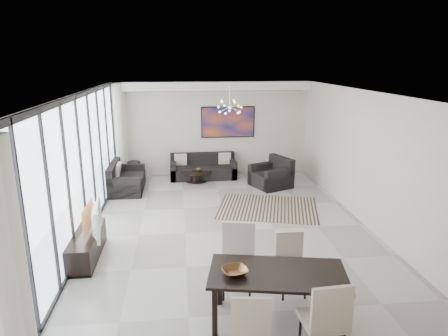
{
  "coord_description": "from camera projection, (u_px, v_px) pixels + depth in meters",
  "views": [
    {
      "loc": [
        -1.01,
        -7.79,
        3.53
      ],
      "look_at": [
        -0.07,
        0.53,
        1.25
      ],
      "focal_mm": 32.0,
      "sensor_mm": 36.0,
      "label": 1
    }
  ],
  "objects": [
    {
      "name": "room_shell",
      "position": [
        253.0,
        165.0,
        8.18
      ],
      "size": [
        6.0,
        9.0,
        2.9
      ],
      "color": "#A8A39B",
      "rests_on": "ground"
    },
    {
      "name": "window_wall",
      "position": [
        86.0,
        168.0,
        7.81
      ],
      "size": [
        0.37,
        8.95,
        2.9
      ],
      "color": "silver",
      "rests_on": "floor"
    },
    {
      "name": "soffit",
      "position": [
        212.0,
        86.0,
        11.9
      ],
      "size": [
        5.98,
        0.4,
        0.26
      ],
      "primitive_type": "cube",
      "color": "white",
      "rests_on": "room_shell"
    },
    {
      "name": "painting",
      "position": [
        228.0,
        122.0,
        12.41
      ],
      "size": [
        1.68,
        0.04,
        0.98
      ],
      "primitive_type": "cube",
      "color": "#C34D1B",
      "rests_on": "room_shell"
    },
    {
      "name": "chandelier",
      "position": [
        230.0,
        107.0,
        10.32
      ],
      "size": [
        0.66,
        0.66,
        0.71
      ],
      "color": "silver",
      "rests_on": "room_shell"
    },
    {
      "name": "rug",
      "position": [
        268.0,
        208.0,
        9.82
      ],
      "size": [
        2.77,
        2.38,
        0.01
      ],
      "primitive_type": "cube",
      "rotation": [
        0.0,
        0.0,
        -0.26
      ],
      "color": "black",
      "rests_on": "floor"
    },
    {
      "name": "coffee_table",
      "position": [
        196.0,
        175.0,
        11.96
      ],
      "size": [
        0.94,
        0.94,
        0.33
      ],
      "color": "black",
      "rests_on": "floor"
    },
    {
      "name": "bowl_coffee",
      "position": [
        198.0,
        170.0,
        11.84
      ],
      "size": [
        0.23,
        0.23,
        0.07
      ],
      "primitive_type": "imported",
      "rotation": [
        0.0,
        0.0,
        0.09
      ],
      "color": "brown",
      "rests_on": "coffee_table"
    },
    {
      "name": "sofa_main",
      "position": [
        203.0,
        170.0,
        12.31
      ],
      "size": [
        2.0,
        0.82,
        0.73
      ],
      "color": "black",
      "rests_on": "floor"
    },
    {
      "name": "loveseat",
      "position": [
        126.0,
        181.0,
        11.09
      ],
      "size": [
        0.88,
        1.56,
        0.78
      ],
      "color": "black",
      "rests_on": "floor"
    },
    {
      "name": "armchair",
      "position": [
        272.0,
        177.0,
        11.45
      ],
      "size": [
        1.25,
        1.28,
        0.83
      ],
      "color": "black",
      "rests_on": "floor"
    },
    {
      "name": "side_table",
      "position": [
        134.0,
        167.0,
        12.13
      ],
      "size": [
        0.39,
        0.39,
        0.54
      ],
      "color": "black",
      "rests_on": "floor"
    },
    {
      "name": "tv_console",
      "position": [
        87.0,
        245.0,
        7.31
      ],
      "size": [
        0.43,
        1.53,
        0.48
      ],
      "primitive_type": "cube",
      "color": "black",
      "rests_on": "floor"
    },
    {
      "name": "television",
      "position": [
        93.0,
        220.0,
        7.12
      ],
      "size": [
        0.27,
        0.99,
        0.57
      ],
      "primitive_type": "imported",
      "rotation": [
        0.0,
        0.0,
        1.72
      ],
      "color": "gray",
      "rests_on": "tv_console"
    },
    {
      "name": "dining_table",
      "position": [
        277.0,
        278.0,
        5.38
      ],
      "size": [
        1.98,
        1.26,
        0.77
      ],
      "color": "black",
      "rests_on": "floor"
    },
    {
      "name": "dining_chair_sw",
      "position": [
        250.0,
        325.0,
        4.61
      ],
      "size": [
        0.51,
        0.51,
        0.99
      ],
      "color": "beige",
      "rests_on": "floor"
    },
    {
      "name": "dining_chair_se",
      "position": [
        327.0,
        317.0,
        4.66
      ],
      "size": [
        0.53,
        0.53,
        1.09
      ],
      "color": "beige",
      "rests_on": "floor"
    },
    {
      "name": "dining_chair_nw",
      "position": [
        238.0,
        253.0,
        6.16
      ],
      "size": [
        0.6,
        0.6,
        1.1
      ],
      "color": "beige",
      "rests_on": "floor"
    },
    {
      "name": "dining_chair_ne",
      "position": [
        290.0,
        259.0,
        6.19
      ],
      "size": [
        0.44,
        0.44,
        0.95
      ],
      "color": "beige",
      "rests_on": "floor"
    },
    {
      "name": "bowl_dining",
      "position": [
        235.0,
        271.0,
        5.3
      ],
      "size": [
        0.41,
        0.41,
        0.08
      ],
      "primitive_type": "imported",
      "rotation": [
        0.0,
        0.0,
        0.25
      ],
      "color": "brown",
      "rests_on": "dining_table"
    }
  ]
}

